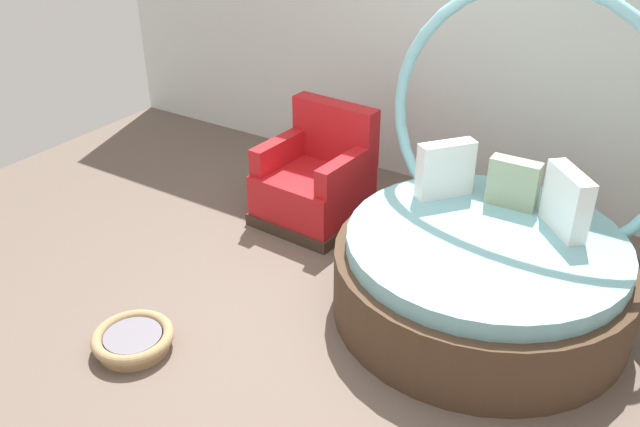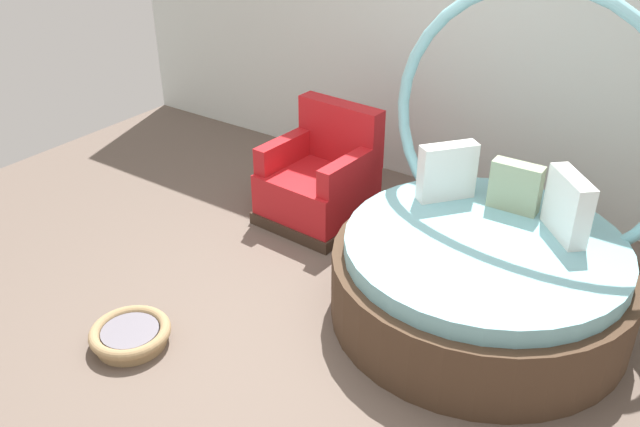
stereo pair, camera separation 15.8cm
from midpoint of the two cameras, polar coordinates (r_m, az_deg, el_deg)
The scene contains 5 objects.
ground_plane at distance 4.40m, azimuth -0.04°, elevation -10.35°, with size 8.00×8.00×0.02m, color #66564C.
back_wall at distance 5.72m, azimuth 13.71°, elevation 15.44°, with size 8.00×0.12×3.00m, color silver.
round_daybed at distance 4.52m, azimuth 13.07°, elevation -3.60°, with size 1.94×1.94×2.11m.
red_armchair at distance 5.50m, azimuth -1.10°, elevation 2.70°, with size 0.84×0.84×0.94m.
pet_basket at distance 4.42m, azimuth -16.62°, elevation -10.27°, with size 0.51×0.51×0.13m.
Camera 1 is at (1.77, -2.88, 2.81)m, focal length 37.57 mm.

